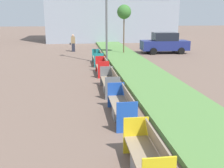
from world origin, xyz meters
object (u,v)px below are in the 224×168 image
(sapling_tree_far, at_px, (124,12))
(bench_blue_frame, at_px, (122,108))
(bench_yellow_frame, at_px, (147,159))
(parked_car_distant, at_px, (164,43))
(bench_grey_frame, at_px, (110,84))
(bench_red_frame, at_px, (103,68))
(bench_teal_frame, at_px, (98,59))
(pedestrian_walking, at_px, (73,43))

(sapling_tree_far, bearing_deg, bench_blue_frame, -100.12)
(bench_yellow_frame, relative_size, parked_car_distant, 0.45)
(bench_grey_frame, relative_size, bench_red_frame, 1.21)
(bench_blue_frame, relative_size, bench_teal_frame, 0.98)
(bench_yellow_frame, bearing_deg, parked_car_distant, 70.55)
(bench_yellow_frame, distance_m, sapling_tree_far, 18.18)
(bench_blue_frame, distance_m, bench_red_frame, 6.75)
(bench_yellow_frame, height_order, bench_blue_frame, same)
(bench_grey_frame, xyz_separation_m, bench_teal_frame, (0.00, 6.87, 0.00))
(bench_teal_frame, distance_m, pedestrian_walking, 7.28)
(bench_yellow_frame, height_order, bench_teal_frame, same)
(bench_red_frame, distance_m, pedestrian_walking, 10.51)
(bench_blue_frame, distance_m, sapling_tree_far, 15.07)
(bench_blue_frame, relative_size, bench_red_frame, 1.19)
(bench_grey_frame, relative_size, bench_teal_frame, 1.00)
(bench_teal_frame, bearing_deg, parked_car_distant, 37.43)
(bench_yellow_frame, relative_size, bench_red_frame, 0.99)
(bench_teal_frame, xyz_separation_m, pedestrian_walking, (-1.82, 7.03, 0.45))
(bench_red_frame, bearing_deg, pedestrian_walking, 99.93)
(bench_teal_frame, bearing_deg, bench_red_frame, -90.09)
(bench_grey_frame, bearing_deg, pedestrian_walking, 97.44)
(bench_red_frame, relative_size, sapling_tree_far, 0.45)
(parked_car_distant, bearing_deg, pedestrian_walking, 167.54)
(bench_grey_frame, relative_size, pedestrian_walking, 1.43)
(parked_car_distant, bearing_deg, bench_grey_frame, -116.54)
(bench_yellow_frame, height_order, sapling_tree_far, sapling_tree_far)
(bench_blue_frame, height_order, sapling_tree_far, sapling_tree_far)
(pedestrian_walking, bearing_deg, bench_grey_frame, -82.56)
(bench_red_frame, relative_size, parked_car_distant, 0.45)
(pedestrian_walking, distance_m, parked_car_distant, 8.50)
(bench_teal_frame, bearing_deg, bench_blue_frame, -90.00)
(bench_teal_frame, relative_size, pedestrian_walking, 1.43)
(bench_yellow_frame, distance_m, bench_grey_frame, 6.39)
(bench_yellow_frame, xyz_separation_m, parked_car_distant, (6.42, 18.18, 0.55))
(bench_grey_frame, bearing_deg, bench_yellow_frame, -90.05)
(parked_car_distant, bearing_deg, bench_red_frame, -125.97)
(sapling_tree_far, xyz_separation_m, parked_car_distant, (3.83, 0.47, -2.67))
(bench_yellow_frame, distance_m, bench_blue_frame, 3.21)
(bench_yellow_frame, xyz_separation_m, bench_teal_frame, (0.01, 13.27, 0.01))
(bench_yellow_frame, bearing_deg, bench_red_frame, 90.00)
(pedestrian_walking, bearing_deg, sapling_tree_far, -30.51)
(sapling_tree_far, relative_size, parked_car_distant, 0.99)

